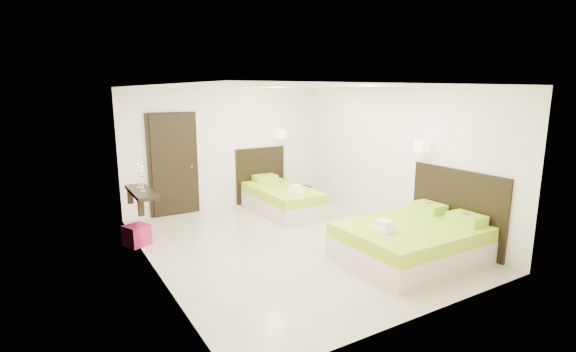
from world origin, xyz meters
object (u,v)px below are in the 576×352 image
bed_single (280,197)px  bed_double (415,239)px  nightstand (298,195)px  ottoman (137,235)px

bed_single → bed_double: bearing=-81.6°
nightstand → ottoman: (-3.74, -0.88, -0.03)m
bed_single → ottoman: bearing=-169.6°
nightstand → ottoman: bearing=-177.9°
bed_double → bed_single: bearing=98.4°
bed_single → bed_double: (0.49, -3.32, 0.01)m
ottoman → nightstand: bearing=13.3°
bed_single → bed_double: 3.35m
bed_single → nightstand: size_ratio=4.53×
bed_single → ottoman: size_ratio=5.86×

